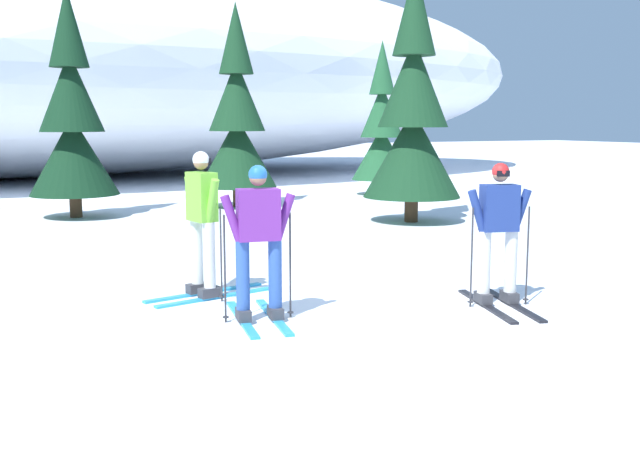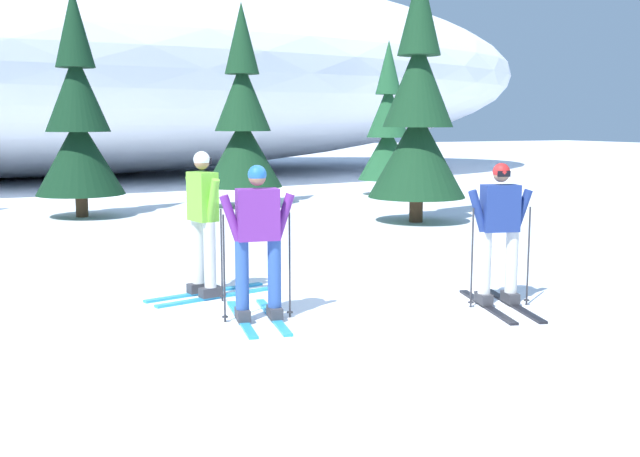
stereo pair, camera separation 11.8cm
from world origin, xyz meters
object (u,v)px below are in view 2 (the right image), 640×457
object	(u,v)px
pine_tree_far_right	(388,131)
pine_tree_center_left	(78,122)
skier_lime_jacket	(204,221)
pine_tree_right	(418,117)
skier_navy_jacket	(500,231)
pine_tree_center_right	(243,123)
skier_purple_jacket	(258,239)

from	to	relation	value
pine_tree_far_right	pine_tree_center_left	bearing A→B (deg)	-170.08
skier_lime_jacket	pine_tree_far_right	bearing A→B (deg)	50.16
pine_tree_far_right	pine_tree_right	bearing A→B (deg)	-114.35
skier_navy_jacket	pine_tree_right	xyz separation A→B (m)	(3.17, 6.83, 1.40)
skier_navy_jacket	pine_tree_center_right	world-z (taller)	pine_tree_center_right
pine_tree_right	pine_tree_far_right	world-z (taller)	pine_tree_right
skier_navy_jacket	skier_purple_jacket	bearing A→B (deg)	169.25
skier_navy_jacket	pine_tree_far_right	world-z (taller)	pine_tree_far_right
pine_tree_center_left	pine_tree_right	distance (m)	7.71
pine_tree_center_right	skier_navy_jacket	bearing A→B (deg)	-93.69
pine_tree_center_left	pine_tree_right	bearing A→B (deg)	-31.71
skier_purple_jacket	skier_lime_jacket	bearing A→B (deg)	98.53
skier_lime_jacket	pine_tree_far_right	distance (m)	13.77
pine_tree_center_left	pine_tree_center_right	world-z (taller)	pine_tree_center_left
skier_navy_jacket	pine_tree_far_right	bearing A→B (deg)	65.33
skier_lime_jacket	pine_tree_center_left	bearing A→B (deg)	91.98
pine_tree_center_right	pine_tree_far_right	bearing A→B (deg)	13.47
skier_navy_jacket	pine_tree_right	size ratio (longest dim) A/B	0.31
pine_tree_right	skier_lime_jacket	bearing A→B (deg)	-141.86
skier_purple_jacket	pine_tree_center_right	xyz separation A→B (m)	(3.59, 10.73, 1.25)
pine_tree_center_left	pine_tree_far_right	distance (m)	9.25
pine_tree_center_right	pine_tree_right	distance (m)	5.08
skier_navy_jacket	pine_tree_center_left	distance (m)	11.46
skier_purple_jacket	pine_tree_center_right	bearing A→B (deg)	71.49
skier_navy_jacket	pine_tree_right	bearing A→B (deg)	65.07
pine_tree_center_left	skier_purple_jacket	bearing A→B (deg)	-87.14
pine_tree_center_left	pine_tree_right	world-z (taller)	pine_tree_right
pine_tree_right	pine_tree_center_right	bearing A→B (deg)	118.82
pine_tree_far_right	skier_purple_jacket	bearing A→B (deg)	-125.77
skier_navy_jacket	pine_tree_center_right	bearing A→B (deg)	86.31
skier_lime_jacket	pine_tree_center_right	size ratio (longest dim) A/B	0.35
skier_navy_jacket	skier_lime_jacket	distance (m)	3.62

